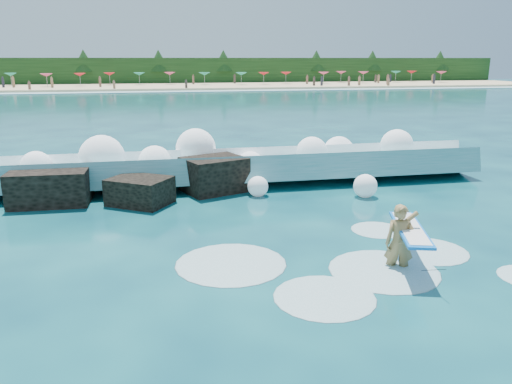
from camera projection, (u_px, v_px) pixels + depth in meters
ground at (212, 264)px, 12.14m from camera, size 200.00×200.00×0.00m
beach at (158, 86)px, 85.86m from camera, size 140.00×20.00×0.40m
wet_band at (159, 91)px, 75.50m from camera, size 140.00×5.00×0.08m
treeline at (156, 71)px, 94.72m from camera, size 140.00×4.00×5.00m
breaking_wave at (231, 168)px, 19.93m from camera, size 20.12×3.06×1.73m
rock_cluster at (129, 185)px, 17.68m from camera, size 8.33×3.55×1.50m
surfer_with_board at (402, 240)px, 11.73m from camera, size 1.35×3.02×1.88m
wave_spray at (222, 157)px, 19.65m from camera, size 15.42×4.82×2.19m
surf_foam at (338, 267)px, 11.95m from camera, size 8.67×5.58×0.14m
beach_umbrellas at (157, 74)px, 87.27m from camera, size 110.76×6.64×0.50m
beachgoers at (206, 81)px, 84.94m from camera, size 108.62×12.01×1.62m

